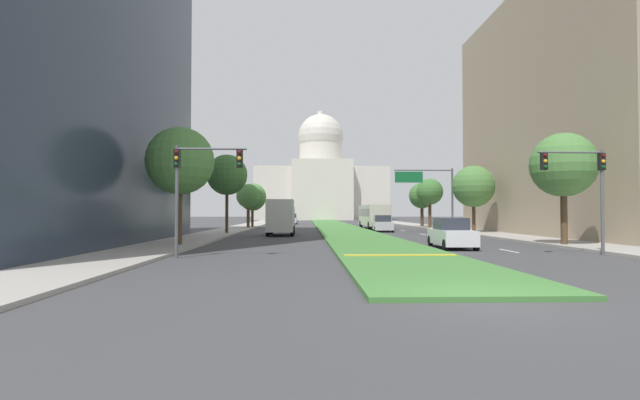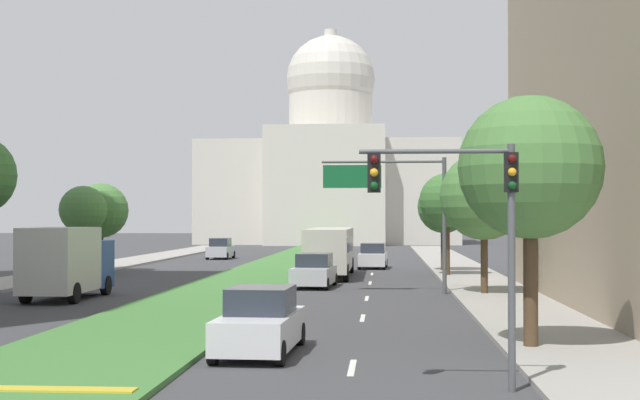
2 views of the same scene
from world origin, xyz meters
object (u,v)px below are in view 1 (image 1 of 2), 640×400
at_px(capitol_building, 321,183).
at_px(street_tree_right_mid, 474,186).
at_px(street_tree_left_near, 180,161).
at_px(box_truck_delivery, 281,217).
at_px(traffic_light_near_left, 195,176).
at_px(street_tree_left_far, 248,196).
at_px(sedan_midblock, 382,224).
at_px(street_tree_right_near, 563,165).
at_px(sedan_lead_stopped, 451,234).
at_px(street_tree_left_mid, 227,175).
at_px(overhead_guide_sign, 430,186).
at_px(sedan_far_horizon, 292,219).
at_px(sedan_distant, 382,221).
at_px(street_tree_right_far, 430,192).
at_px(street_tree_left_distant, 252,197).
at_px(traffic_light_near_right, 585,178).
at_px(city_bus, 374,215).
at_px(street_tree_right_distant, 422,196).

distance_m(capitol_building, street_tree_right_mid, 85.15).
xyz_separation_m(street_tree_left_near, box_truck_delivery, (5.45, 13.62, -3.55)).
distance_m(traffic_light_near_left, street_tree_left_far, 37.40).
relative_size(street_tree_right_mid, sedan_midblock, 1.49).
relative_size(street_tree_right_near, sedan_lead_stopped, 1.51).
bearing_deg(street_tree_right_near, box_truck_delivery, 141.97).
xyz_separation_m(capitol_building, sedan_midblock, (3.94, -79.59, -9.14)).
height_order(street_tree_left_mid, street_tree_right_mid, street_tree_left_mid).
bearing_deg(capitol_building, box_truck_delivery, -94.27).
distance_m(street_tree_right_near, sedan_midblock, 23.25).
bearing_deg(overhead_guide_sign, sedan_far_horizon, 113.35).
xyz_separation_m(street_tree_left_near, sedan_lead_stopped, (16.22, -1.48, -4.40)).
bearing_deg(sedan_midblock, capitol_building, 92.83).
bearing_deg(traffic_light_near_left, street_tree_left_mid, 95.86).
height_order(sedan_distant, sedan_far_horizon, sedan_far_horizon).
relative_size(overhead_guide_sign, street_tree_right_mid, 0.97).
distance_m(street_tree_right_near, street_tree_right_far, 30.11).
height_order(street_tree_left_distant, sedan_far_horizon, street_tree_left_distant).
distance_m(street_tree_left_near, box_truck_delivery, 15.09).
xyz_separation_m(traffic_light_near_right, street_tree_right_near, (2.16, 5.75, 1.19)).
bearing_deg(street_tree_right_near, street_tree_right_far, 90.37).
height_order(capitol_building, sedan_far_horizon, capitol_building).
relative_size(street_tree_left_mid, city_bus, 0.69).
distance_m(sedan_lead_stopped, box_truck_delivery, 18.56).
relative_size(street_tree_left_mid, sedan_midblock, 1.69).
relative_size(street_tree_right_mid, street_tree_left_distant, 1.13).
relative_size(sedan_far_horizon, city_bus, 0.39).
bearing_deg(sedan_lead_stopped, traffic_light_near_right, -42.89).
relative_size(capitol_building, street_tree_left_distant, 5.95).
height_order(street_tree_right_near, box_truck_delivery, street_tree_right_near).
bearing_deg(traffic_light_near_left, capitol_building, 85.01).
bearing_deg(sedan_midblock, traffic_light_near_left, -115.43).
relative_size(traffic_light_near_right, street_tree_right_near, 0.74).
bearing_deg(city_bus, street_tree_right_near, -76.34).
distance_m(traffic_light_near_left, box_truck_delivery, 20.91).
height_order(street_tree_right_near, sedan_lead_stopped, street_tree_right_near).
height_order(street_tree_left_near, sedan_distant, street_tree_left_near).
bearing_deg(street_tree_right_distant, capitol_building, 99.81).
bearing_deg(traffic_light_near_right, street_tree_right_far, 86.86).
distance_m(traffic_light_near_left, street_tree_right_far, 42.07).
relative_size(sedan_lead_stopped, sedan_far_horizon, 1.08).
relative_size(overhead_guide_sign, street_tree_left_mid, 0.86).
xyz_separation_m(capitol_building, street_tree_left_near, (-11.95, -100.66, -4.74)).
bearing_deg(traffic_light_near_right, sedan_far_horizon, 105.39).
xyz_separation_m(street_tree_right_far, street_tree_left_distant, (-22.66, 3.70, -0.55)).
xyz_separation_m(street_tree_right_near, street_tree_left_far, (-23.04, 30.86, -0.91)).
height_order(traffic_light_near_left, street_tree_right_mid, street_tree_right_mid).
distance_m(traffic_light_near_left, overhead_guide_sign, 30.30).
bearing_deg(traffic_light_near_right, overhead_guide_sign, 92.89).
bearing_deg(sedan_lead_stopped, sedan_distant, 86.41).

